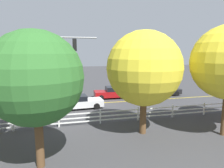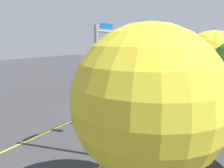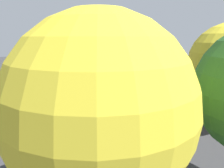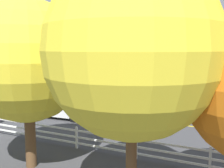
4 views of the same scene
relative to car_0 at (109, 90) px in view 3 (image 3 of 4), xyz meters
name	(u,v)px [view 3 (image 3 of 4)]	position (x,y,z in m)	size (l,w,h in m)	color
ground_plane	(104,107)	(2.86, 2.10, -0.69)	(120.00, 120.00, 0.00)	#38383A
lane_center_stripe	(131,98)	(-1.14, 2.10, -0.69)	(28.00, 0.16, 0.01)	gold
signal_assembly	(104,59)	(7.78, 7.07, 4.43)	(6.55, 0.38, 7.33)	gray
car_0	(109,90)	(0.00, 0.00, 0.00)	(4.35, 2.09, 1.45)	maroon
car_1	(147,81)	(-7.04, 0.15, -0.01)	(4.78, 1.95, 1.42)	black
car_2	(105,109)	(4.43, 3.80, -0.03)	(4.87, 2.15, 1.38)	silver
pedestrian	(116,132)	(7.26, 7.45, 0.24)	(0.47, 0.41, 1.69)	#191E3F
white_rail_fence	(188,110)	(-0.14, 8.66, -0.09)	(26.10, 0.10, 1.15)	white
tree_3	(100,106)	(11.72, 10.86, 3.73)	(5.16, 5.16, 7.01)	brown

